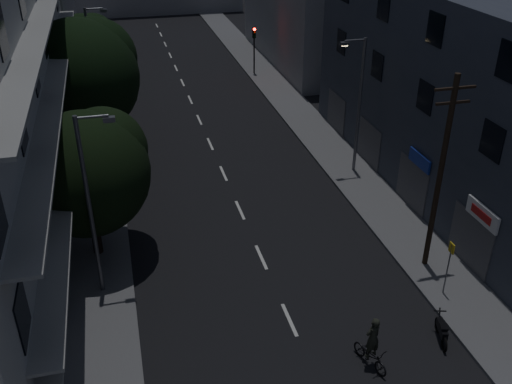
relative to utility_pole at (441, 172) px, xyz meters
name	(u,v)px	position (x,y,z in m)	size (l,w,h in m)	color
ground	(209,141)	(-7.16, 16.51, -4.87)	(160.00, 160.00, 0.00)	black
sidewalk_left	(96,152)	(-14.66, 16.51, -4.79)	(3.00, 90.00, 0.15)	#565659
sidewalk_right	(313,129)	(0.34, 16.51, -4.79)	(3.00, 90.00, 0.15)	#565659
lane_markings	(195,109)	(-7.16, 22.76, -4.86)	(0.15, 60.50, 0.01)	beige
building_right	(471,104)	(4.83, 5.51, 0.63)	(6.19, 28.00, 11.00)	#2E333F
tree_near	(87,169)	(-14.54, 4.73, -0.34)	(5.67, 5.67, 6.99)	black
tree_mid	(81,73)	(-14.80, 15.72, 0.69)	(7.03, 7.03, 8.65)	black
tree_far	(85,44)	(-14.82, 28.47, -0.74)	(5.14, 5.14, 6.35)	black
traffic_signal_far_right	(254,41)	(-0.53, 30.08, -1.77)	(0.28, 0.37, 4.10)	black
traffic_signal_far_left	(100,48)	(-13.77, 31.12, -1.77)	(0.28, 0.37, 4.10)	black
street_lamp_left_near	(91,200)	(-14.35, 1.72, -0.27)	(1.51, 0.25, 8.00)	#55565C
street_lamp_right	(358,100)	(0.47, 9.78, -0.27)	(1.51, 0.25, 8.00)	slate
street_lamp_left_far	(94,60)	(-14.15, 21.96, -0.27)	(1.51, 0.25, 8.00)	#525459
utility_pole	(441,172)	(0.00, 0.00, 0.00)	(1.80, 0.24, 9.00)	black
bus_stop_sign	(449,259)	(-0.30, -2.12, -2.98)	(0.06, 0.35, 2.52)	#595B60
motorcycle	(442,331)	(-1.81, -4.52, -4.44)	(0.71, 1.65, 1.09)	black
cyclist	(371,350)	(-5.02, -5.05, -4.12)	(1.10, 1.84, 2.21)	black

